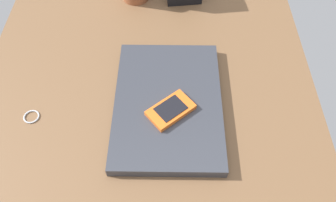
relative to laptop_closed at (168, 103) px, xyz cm
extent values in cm
cube|color=brown|center=(7.14, 5.06, -2.69)|extent=(120.00, 80.00, 3.00)
cube|color=#33353D|center=(0.00, 0.00, 0.00)|extent=(34.46, 24.04, 2.38)
cube|color=orange|center=(-3.05, -0.59, 1.74)|extent=(10.73, 11.32, 1.11)
cube|color=black|center=(-3.05, -0.59, 2.37)|extent=(7.38, 7.61, 0.14)
torus|color=silver|center=(-3.16, 30.36, -1.01)|extent=(3.54, 3.54, 0.36)
camera|label=1|loc=(-44.23, -0.26, 61.93)|focal=36.20mm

